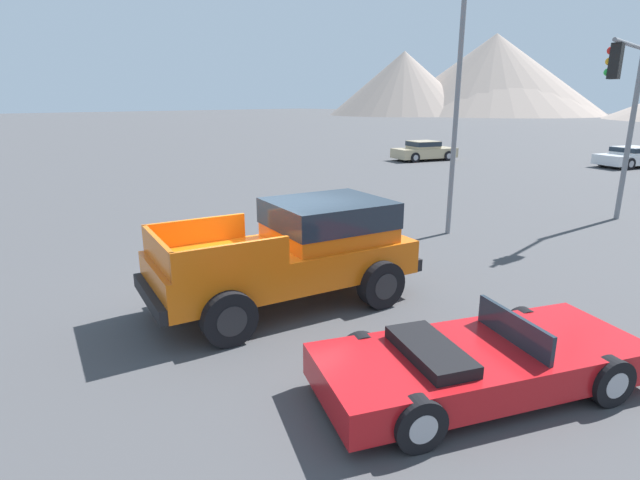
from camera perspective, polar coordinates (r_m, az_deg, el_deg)
The scene contains 8 objects.
ground_plane at distance 10.11m, azimuth -5.73°, elevation -6.37°, with size 320.00×320.00×0.00m, color #424244.
orange_pickup_truck at distance 9.51m, azimuth -2.29°, elevation -0.72°, with size 3.45×5.46×1.93m.
red_convertible_car at distance 7.19m, azimuth 17.67°, elevation -13.16°, with size 3.63×4.71×1.03m.
parked_car_white at distance 34.77m, azimuth 32.22°, elevation 8.08°, with size 3.68×4.94×1.16m.
parked_car_tan at distance 33.48m, azimuth 11.79°, elevation 9.98°, with size 3.24×4.43×1.24m.
traffic_light_main at distance 17.53m, azimuth 31.50°, elevation 13.70°, with size 0.38×3.49×5.52m.
street_lamp_post at distance 14.71m, azimuth 15.60°, elevation 17.72°, with size 0.90×0.24×7.35m.
distant_mountain_range at distance 132.86m, azimuth 31.69°, elevation 15.60°, with size 137.31×69.48×20.39m.
Camera 1 is at (7.07, -6.15, 3.79)m, focal length 28.00 mm.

